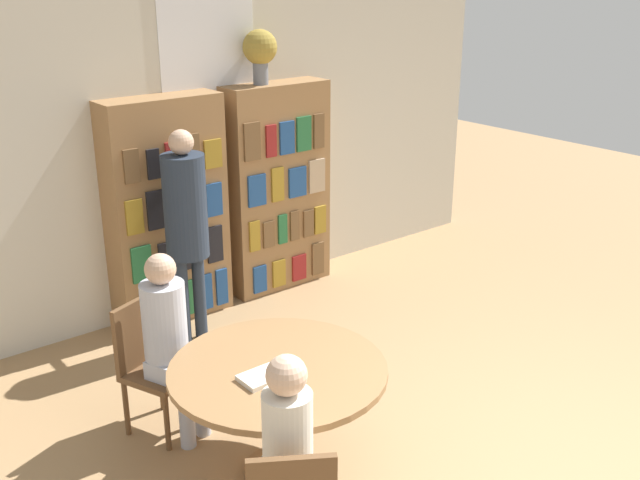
% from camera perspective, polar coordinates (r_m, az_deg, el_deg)
% --- Properties ---
extents(wall_back, '(6.40, 0.07, 3.00)m').
position_cam_1_polar(wall_back, '(6.61, -8.36, 8.06)').
color(wall_back, beige).
rests_on(wall_back, ground_plane).
extents(bookshelf_left, '(1.00, 0.34, 1.91)m').
position_cam_1_polar(bookshelf_left, '(6.33, -11.54, 2.08)').
color(bookshelf_left, olive).
rests_on(bookshelf_left, ground_plane).
extents(bookshelf_right, '(1.00, 0.34, 1.91)m').
position_cam_1_polar(bookshelf_right, '(6.89, -3.27, 3.97)').
color(bookshelf_right, olive).
rests_on(bookshelf_right, ground_plane).
extents(flower_vase, '(0.30, 0.30, 0.46)m').
position_cam_1_polar(flower_vase, '(6.56, -4.60, 14.23)').
color(flower_vase, slate).
rests_on(flower_vase, bookshelf_right).
extents(reading_table, '(1.27, 1.27, 0.72)m').
position_cam_1_polar(reading_table, '(4.41, -3.21, -10.87)').
color(reading_table, olive).
rests_on(reading_table, ground_plane).
extents(chair_left_side, '(0.52, 0.52, 0.89)m').
position_cam_1_polar(chair_left_side, '(4.99, -12.73, -8.88)').
color(chair_left_side, brown).
rests_on(chair_left_side, ground_plane).
extents(seated_reader_left, '(0.38, 0.41, 1.25)m').
position_cam_1_polar(seated_reader_left, '(4.78, -11.34, -7.12)').
color(seated_reader_left, '#B2B7C6').
rests_on(seated_reader_left, ground_plane).
extents(seated_reader_right, '(0.37, 0.40, 1.25)m').
position_cam_1_polar(seated_reader_right, '(3.70, -2.50, -15.90)').
color(seated_reader_right, silver).
rests_on(seated_reader_right, ground_plane).
extents(librarian_standing, '(0.33, 0.60, 1.74)m').
position_cam_1_polar(librarian_standing, '(5.82, -10.19, 1.90)').
color(librarian_standing, '#232D3D').
rests_on(librarian_standing, ground_plane).
extents(open_book_on_table, '(0.24, 0.18, 0.03)m').
position_cam_1_polar(open_book_on_table, '(4.23, -4.45, -10.38)').
color(open_book_on_table, silver).
rests_on(open_book_on_table, reading_table).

